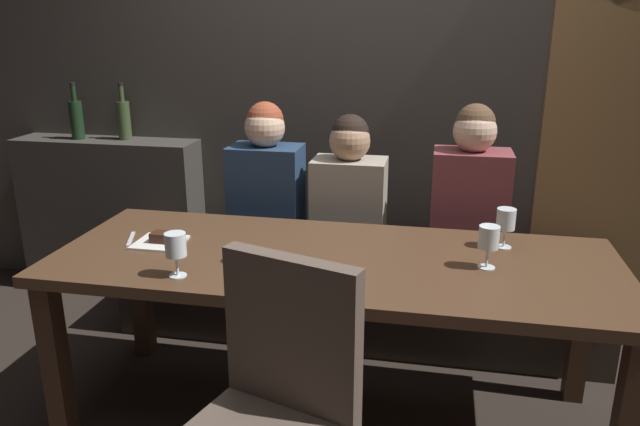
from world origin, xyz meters
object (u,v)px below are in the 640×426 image
Objects in this scene: banquette_bench at (356,298)px; espresso_cup at (239,255)px; diner_bearded at (349,193)px; diner_far_end at (470,193)px; fork_on_table at (131,239)px; chair_near_side at (273,405)px; wine_glass_center_back at (176,246)px; wine_bottle_pale_label at (124,119)px; dining_table at (333,277)px; dessert_plate at (160,241)px; wine_glass_center_front at (489,238)px; wine_glass_near_right at (506,221)px; diner_redhead at (266,184)px; wine_bottle_dark_red at (76,118)px.

banquette_bench is 1.04m from espresso_cup.
banquette_bench is 3.37× the size of diner_bearded.
fork_on_table is (-1.41, -0.67, -0.09)m from diner_far_end.
chair_near_side reaches higher than wine_glass_center_back.
espresso_cup is (1.09, -1.19, -0.30)m from wine_bottle_pale_label.
dessert_plate reaches higher than dining_table.
chair_near_side is at bearing -52.34° from wine_bottle_pale_label.
wine_glass_center_front is 1.31m from dessert_plate.
wine_glass_near_right reaches higher than dessert_plate.
wine_glass_center_back is at bearing -150.25° from dining_table.
diner_redhead is 0.99m from wine_glass_center_back.
diner_redhead is (-0.47, 0.69, 0.17)m from dining_table.
banquette_bench is at bearing -14.34° from wine_bottle_pale_label.
wine_glass_center_back is at bearing -54.89° from dessert_plate.
dessert_plate is at bearing -151.19° from diner_far_end.
wine_glass_near_right is at bearing 9.54° from dessert_plate.
wine_glass_near_right reaches higher than dining_table.
diner_bearded is 0.97m from dessert_plate.
wine_glass_center_back is (-0.05, -0.99, 0.03)m from diner_redhead.
dining_table is at bearing -30.95° from wine_bottle_dark_red.
diner_far_end reaches higher than banquette_bench.
wine_bottle_dark_red is at bearing 165.04° from diner_redhead.
wine_glass_near_right is (0.66, -0.47, 0.62)m from banquette_bench.
dessert_plate is at bearing -135.97° from banquette_bench.
diner_bearded is 0.84m from wine_glass_near_right.
dining_table is 2.04m from wine_bottle_dark_red.
wine_glass_center_front is at bearing 0.24° from dining_table.
diner_bearded is 4.52× the size of wine_glass_center_back.
wine_glass_center_front is (1.05, -0.69, 0.03)m from diner_redhead.
chair_near_side is 3.01× the size of wine_bottle_pale_label.
chair_near_side is 8.17× the size of espresso_cup.
banquette_bench is 0.57m from diner_bearded.
chair_near_side is at bearing -63.96° from espresso_cup.
wine_bottle_dark_red is (-1.66, 1.75, 0.51)m from chair_near_side.
banquette_bench is 2.55× the size of chair_near_side.
wine_bottle_dark_red reaches higher than fork_on_table.
wine_bottle_dark_red is (-1.71, 1.03, 0.42)m from dining_table.
wine_bottle_pale_label is at bearing 127.66° from chair_near_side.
wine_bottle_pale_label reaches higher than wine_glass_center_front.
wine_bottle_dark_red is at bearing -171.67° from wine_bottle_pale_label.
diner_bearded reaches higher than chair_near_side.
dining_table is at bearing 86.12° from chair_near_side.
chair_near_side is 1.01m from dessert_plate.
chair_near_side reaches higher than wine_glass_near_right.
diner_bearded reaches higher than banquette_bench.
espresso_cup reaches higher than fork_on_table.
banquette_bench is at bearing 62.54° from wine_glass_center_back.
chair_near_side is at bearing -46.50° from wine_bottle_dark_red.
wine_bottle_dark_red is (-2.25, 0.33, 0.24)m from diner_far_end.
banquette_bench is 1.46m from chair_near_side.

